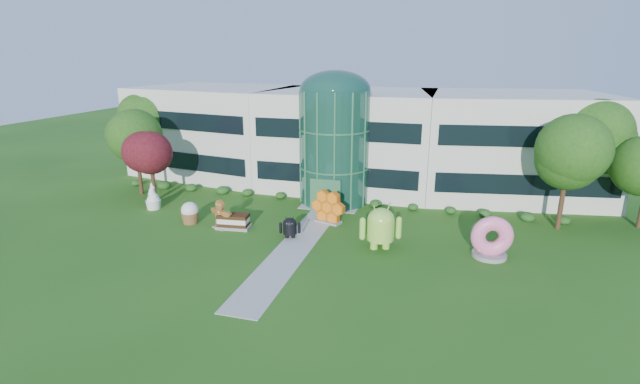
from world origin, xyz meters
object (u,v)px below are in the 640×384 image
(gingerbread, at_px, (221,214))
(android_green, at_px, (381,225))
(donut, at_px, (491,236))
(android_black, at_px, (290,226))

(gingerbread, bearing_deg, android_green, 22.10)
(donut, bearing_deg, gingerbread, 168.65)
(android_black, distance_m, gingerbread, 5.73)
(android_black, bearing_deg, donut, -13.28)
(android_black, relative_size, gingerbread, 0.74)
(android_green, relative_size, gingerbread, 1.37)
(gingerbread, bearing_deg, donut, 24.83)
(android_green, bearing_deg, donut, -14.65)
(android_green, bearing_deg, android_black, 159.90)
(donut, relative_size, gingerbread, 1.16)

